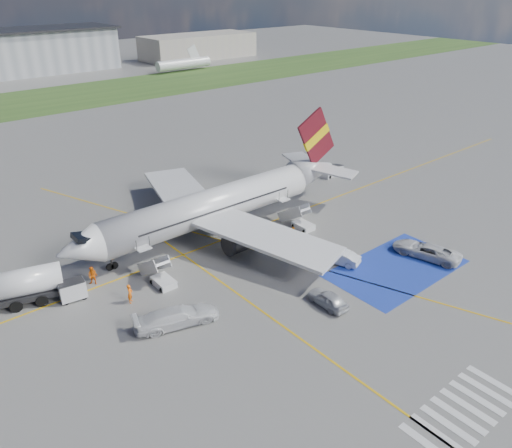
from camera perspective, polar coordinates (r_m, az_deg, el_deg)
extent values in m
plane|color=#60605E|center=(47.54, 4.67, -7.17)|extent=(400.00, 400.00, 0.00)
cube|color=#2D4C1E|center=(128.76, -26.86, 11.94)|extent=(400.00, 30.00, 0.01)
cube|color=gold|center=(55.43, -3.96, -1.87)|extent=(120.00, 0.20, 0.01)
cube|color=gold|center=(39.32, 9.74, -15.92)|extent=(0.20, 60.00, 0.01)
cube|color=gold|center=(55.43, -3.96, -1.87)|extent=(20.71, 56.45, 0.01)
cube|color=#1B35A4|center=(52.12, 15.74, -4.89)|extent=(14.00, 8.00, 0.01)
cube|color=silver|center=(35.76, 19.00, -22.72)|extent=(0.60, 4.00, 0.01)
cube|color=silver|center=(36.52, 20.10, -21.64)|extent=(0.60, 4.00, 0.01)
cube|color=silver|center=(37.30, 21.13, -20.61)|extent=(0.60, 4.00, 0.01)
cube|color=silver|center=(38.10, 22.11, -19.61)|extent=(0.60, 4.00, 0.01)
cube|color=silver|center=(38.92, 23.04, -18.64)|extent=(0.60, 4.00, 0.01)
cube|color=silver|center=(39.76, 23.91, -17.72)|extent=(0.60, 4.00, 0.01)
cube|color=silver|center=(40.62, 24.75, -16.82)|extent=(0.60, 4.00, 0.01)
cube|color=silver|center=(41.50, 25.54, -15.97)|extent=(0.60, 4.00, 0.01)
cube|color=gray|center=(171.04, -24.29, 17.50)|extent=(48.00, 18.00, 12.00)
cube|color=#A29B8B|center=(188.23, -6.59, 19.53)|extent=(40.00, 16.00, 8.00)
cylinder|color=silver|center=(55.40, -5.30, 1.98)|extent=(26.00, 3.90, 3.90)
cone|color=silver|center=(49.49, -19.67, -2.74)|extent=(4.00, 3.90, 3.90)
cube|color=black|center=(49.17, -19.22, -1.46)|extent=(1.67, 1.90, 0.82)
cone|color=silver|center=(65.01, 6.52, 6.08)|extent=(6.50, 3.90, 3.90)
cube|color=silver|center=(50.15, 1.25, -1.43)|extent=(9.86, 15.95, 1.40)
cube|color=silver|center=(62.75, -8.99, 4.18)|extent=(9.86, 15.95, 1.40)
cylinder|color=#38383A|center=(52.22, -1.68, -1.97)|extent=(3.40, 2.10, 2.10)
cylinder|color=#38383A|center=(60.54, -8.26, 1.93)|extent=(3.40, 2.10, 2.10)
cube|color=#530E16|center=(63.83, 6.92, 9.84)|extent=(6.62, 0.30, 7.45)
cube|color=yellow|center=(63.83, 6.92, 9.84)|extent=(4.36, 0.40, 3.08)
cube|color=silver|center=(63.17, 9.02, 5.99)|extent=(4.73, 5.95, 0.49)
cube|color=silver|center=(67.28, 4.95, 7.50)|extent=(4.73, 5.95, 0.49)
cube|color=black|center=(53.79, -4.11, 1.65)|extent=(19.50, 0.04, 0.18)
cube|color=black|center=(56.75, -6.45, 2.93)|extent=(19.50, 0.04, 0.18)
cube|color=silver|center=(48.86, -11.56, -4.66)|extent=(1.40, 3.73, 2.32)
cube|color=silver|center=(49.83, -12.74, -2.73)|extent=(1.40, 1.00, 0.12)
cylinder|color=black|center=(49.31, -13.51, -2.42)|extent=(0.06, 0.06, 1.10)
cylinder|color=black|center=(49.83, -12.10, -1.94)|extent=(0.06, 0.06, 1.10)
cube|color=silver|center=(48.21, -10.51, -6.55)|extent=(1.60, 2.40, 0.70)
cube|color=silver|center=(58.48, 4.38, 1.28)|extent=(1.40, 3.73, 2.32)
cube|color=silver|center=(59.29, 3.14, 2.80)|extent=(1.40, 1.00, 0.12)
cylinder|color=black|center=(58.64, 2.65, 3.12)|extent=(0.06, 0.06, 1.10)
cylinder|color=black|center=(59.52, 3.65, 3.46)|extent=(0.06, 0.06, 1.10)
cube|color=silver|center=(57.94, 5.43, -0.22)|extent=(1.60, 2.40, 0.70)
cylinder|color=silver|center=(48.78, -25.48, -6.11)|extent=(7.55, 4.30, 2.42)
cube|color=black|center=(49.39, -25.21, -7.30)|extent=(7.55, 4.30, 0.53)
cube|color=silver|center=(48.15, -20.25, -7.08)|extent=(2.45, 1.67, 1.59)
cube|color=black|center=(47.70, -20.41, -6.23)|extent=(2.32, 1.55, 0.14)
cube|color=silver|center=(74.83, 8.62, 5.94)|extent=(4.92, 2.59, 0.78)
cube|color=black|center=(75.57, 9.09, 6.67)|extent=(3.25, 1.84, 0.87)
imported|color=#B7B9BF|center=(45.02, 8.22, -8.46)|extent=(1.75, 4.11, 1.38)
imported|color=silver|center=(51.44, 9.45, -3.72)|extent=(2.90, 4.56, 1.42)
imported|color=silver|center=(54.62, 18.93, -2.67)|extent=(3.65, 5.68, 1.97)
imported|color=silver|center=(42.67, -9.06, -10.14)|extent=(5.77, 3.63, 2.10)
imported|color=#FF660D|center=(46.22, -14.21, -7.71)|extent=(0.77, 0.80, 1.84)
imported|color=orange|center=(49.73, -18.15, -5.63)|extent=(1.14, 1.14, 1.87)
imported|color=orange|center=(54.42, 4.26, -1.29)|extent=(1.15, 1.16, 1.97)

